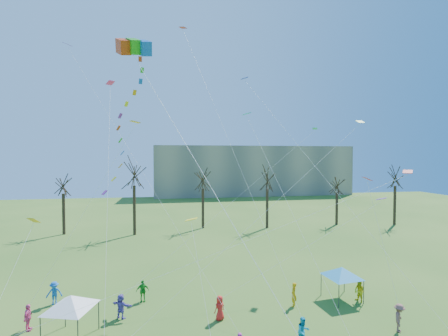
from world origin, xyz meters
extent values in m
cube|color=gray|center=(22.00, 82.00, 7.50)|extent=(60.00, 14.00, 15.00)
cylinder|color=black|center=(-18.99, 36.80, 3.08)|extent=(0.44, 0.44, 6.15)
cylinder|color=black|center=(-8.44, 34.78, 3.70)|extent=(0.44, 0.44, 7.39)
cylinder|color=black|center=(2.11, 37.56, 3.25)|extent=(0.44, 0.44, 6.49)
cylinder|color=black|center=(12.52, 35.87, 3.23)|extent=(0.44, 0.44, 6.47)
cylinder|color=black|center=(25.17, 36.45, 2.79)|extent=(0.44, 0.44, 5.57)
cylinder|color=black|center=(34.86, 34.61, 3.37)|extent=(0.44, 0.44, 6.74)
cube|color=red|center=(-5.73, 7.29, 18.52)|extent=(1.05, 1.46, 1.30)
cube|color=#1D9E15|center=(-5.10, 7.29, 18.52)|extent=(1.05, 1.46, 1.30)
cube|color=#0E52B4|center=(-4.47, 7.29, 18.52)|extent=(1.05, 1.46, 1.30)
cylinder|color=white|center=(-0.84, 1.62, 10.05)|extent=(0.02, 0.02, 20.76)
cylinder|color=#3F3F44|center=(-10.73, 7.00, 0.98)|extent=(0.08, 0.08, 1.96)
cylinder|color=#3F3F44|center=(-8.39, 6.34, 0.98)|extent=(0.08, 0.08, 1.96)
cylinder|color=#3F3F44|center=(-10.06, 9.33, 0.98)|extent=(0.08, 0.08, 1.96)
cylinder|color=#3F3F44|center=(-7.73, 8.67, 0.98)|extent=(0.08, 0.08, 1.96)
pyramid|color=white|center=(-9.23, 7.84, 2.38)|extent=(3.59, 3.59, 0.84)
cylinder|color=#3F3F44|center=(9.86, 8.76, 0.94)|extent=(0.07, 0.07, 1.87)
cylinder|color=#3F3F44|center=(12.16, 9.07, 0.94)|extent=(0.07, 0.07, 1.87)
cylinder|color=#3F3F44|center=(9.55, 11.06, 0.94)|extent=(0.07, 0.07, 1.87)
cylinder|color=#3F3F44|center=(11.85, 11.37, 0.94)|extent=(0.07, 0.07, 1.87)
pyramid|color=#2991D0|center=(10.86, 10.07, 2.27)|extent=(3.54, 3.54, 0.80)
imported|color=#0D98BD|center=(5.18, 4.70, 0.88)|extent=(0.94, 0.78, 1.75)
imported|color=brown|center=(12.12, 5.08, 0.93)|extent=(1.32, 1.35, 1.86)
imported|color=#F45196|center=(-12.37, 9.25, 0.89)|extent=(0.44, 1.04, 1.77)
imported|color=#6953B5|center=(-6.48, 9.88, 0.89)|extent=(1.69, 1.27, 1.78)
imported|color=red|center=(0.54, 8.53, 0.86)|extent=(1.00, 0.89, 1.72)
imported|color=orange|center=(6.54, 9.62, 0.92)|extent=(0.72, 0.80, 1.84)
imported|color=gold|center=(12.01, 9.41, 0.86)|extent=(0.85, 0.98, 1.73)
imported|color=#1658B2|center=(-12.02, 12.94, 0.91)|extent=(1.24, 0.81, 1.82)
imported|color=green|center=(-5.19, 12.33, 0.87)|extent=(1.07, 0.58, 1.74)
cube|color=#D79E0B|center=(-11.14, 7.43, 7.77)|extent=(0.69, 0.72, 0.39)
cylinder|color=white|center=(-11.50, 4.44, 4.54)|extent=(0.01, 0.01, 8.55)
cube|color=#FC2A97|center=(-7.66, 13.39, 17.65)|extent=(0.79, 0.82, 0.25)
cylinder|color=white|center=(-6.67, 6.81, 9.48)|extent=(0.01, 0.01, 20.76)
cube|color=yellow|center=(-1.66, 5.34, 7.94)|extent=(0.80, 0.70, 0.20)
cylinder|color=white|center=(-1.20, 2.76, 4.62)|extent=(0.01, 0.01, 8.15)
cube|color=#1BCED0|center=(3.46, 12.64, 15.31)|extent=(0.74, 0.58, 0.24)
cylinder|color=white|center=(5.08, 7.01, 8.30)|extent=(0.01, 0.01, 17.95)
cube|color=#2337CA|center=(4.74, 18.99, 19.90)|extent=(0.76, 0.63, 0.25)
cylinder|color=white|center=(8.62, 9.88, 10.60)|extent=(0.01, 0.01, 26.90)
cube|color=red|center=(11.18, 3.48, 10.77)|extent=(0.83, 0.84, 0.20)
cylinder|color=white|center=(-0.90, 4.04, 6.04)|extent=(0.01, 0.01, 25.84)
cube|color=#76CE30|center=(14.51, 13.52, 14.94)|extent=(0.67, 0.81, 0.31)
cylinder|color=white|center=(4.56, 8.84, 8.12)|extent=(0.01, 0.01, 25.68)
cube|color=#9D2D94|center=(-12.04, 17.20, 21.81)|extent=(0.81, 0.76, 0.31)
cylinder|color=white|center=(-5.51, 10.58, 11.55)|extent=(0.01, 0.01, 27.39)
cube|color=red|center=(-1.60, 20.14, 25.17)|extent=(0.90, 0.89, 0.17)
cylinder|color=white|center=(1.79, 12.42, 13.23)|extent=(0.01, 0.01, 28.90)
cube|color=#E02549|center=(10.32, 6.12, 10.17)|extent=(0.66, 0.57, 0.27)
cylinder|color=white|center=(11.22, 5.60, 5.74)|extent=(0.01, 0.01, 8.72)
cube|color=#FFA91A|center=(-5.18, 8.35, 13.99)|extent=(0.78, 0.70, 0.14)
cylinder|color=white|center=(-8.77, 8.80, 7.64)|extent=(0.01, 0.01, 14.26)
cube|color=#17B0B3|center=(12.16, 17.96, 14.67)|extent=(0.74, 0.80, 0.16)
cylinder|color=white|center=(2.84, 13.92, 7.98)|extent=(0.01, 0.01, 24.10)
cube|color=purple|center=(12.10, 7.07, 8.64)|extent=(0.82, 0.81, 0.21)
cylinder|color=white|center=(6.32, 7.80, 4.97)|extent=(0.01, 0.01, 13.57)
camera|label=1|loc=(-2.72, -13.13, 11.64)|focal=25.00mm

